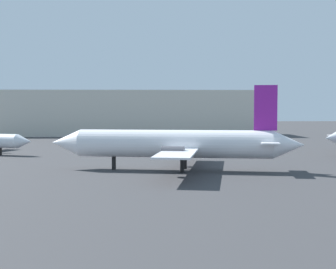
% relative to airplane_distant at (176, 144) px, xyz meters
% --- Properties ---
extents(airplane_distant, '(32.87, 27.35, 10.93)m').
position_rel_airplane_distant_xyz_m(airplane_distant, '(0.00, 0.00, 0.00)').
color(airplane_distant, white).
rests_on(airplane_distant, ground_plane).
extents(terminal_building, '(81.89, 19.80, 13.45)m').
position_rel_airplane_distant_xyz_m(terminal_building, '(-12.19, 86.36, 3.26)').
color(terminal_building, beige).
rests_on(terminal_building, ground_plane).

